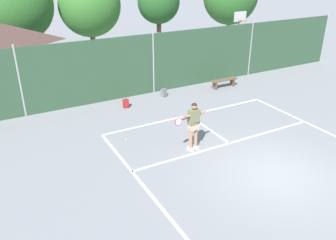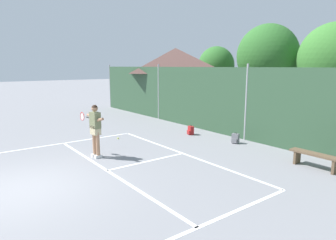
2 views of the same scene
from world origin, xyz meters
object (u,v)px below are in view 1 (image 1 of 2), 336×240
object	(u,v)px
basketball_hoop	(238,32)
backpack_grey	(164,93)
tennis_ball	(126,139)
tennis_player	(193,122)
backpack_red	(126,104)
courtside_bench	(224,81)

from	to	relation	value
basketball_hoop	backpack_grey	xyz separation A→B (m)	(-6.66, -2.44, -2.12)
tennis_ball	tennis_player	bearing A→B (deg)	-44.01
tennis_ball	backpack_red	xyz separation A→B (m)	(1.27, 3.11, 0.16)
tennis_ball	backpack_red	bearing A→B (deg)	67.78
courtside_bench	tennis_player	bearing A→B (deg)	-136.23
basketball_hoop	tennis_player	size ratio (longest dim) A/B	1.91
backpack_red	backpack_grey	xyz separation A→B (m)	(2.30, 0.44, 0.00)
basketball_hoop	courtside_bench	world-z (taller)	basketball_hoop
basketball_hoop	tennis_ball	size ratio (longest dim) A/B	53.79
tennis_ball	courtside_bench	xyz separation A→B (m)	(7.12, 3.15, 0.33)
backpack_red	tennis_player	bearing A→B (deg)	-82.68
backpack_grey	tennis_player	bearing A→B (deg)	-107.16
basketball_hoop	backpack_grey	distance (m)	7.40
basketball_hoop	backpack_red	distance (m)	9.65
tennis_player	backpack_grey	xyz separation A→B (m)	(1.67, 5.40, -0.92)
basketball_hoop	courtside_bench	distance (m)	4.64
basketball_hoop	tennis_ball	xyz separation A→B (m)	(-10.24, -5.99, -2.28)
backpack_grey	backpack_red	bearing A→B (deg)	-169.09
tennis_ball	backpack_grey	bearing A→B (deg)	44.85
backpack_grey	courtside_bench	distance (m)	3.57
backpack_red	tennis_ball	bearing A→B (deg)	-112.22
backpack_red	backpack_grey	distance (m)	2.34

